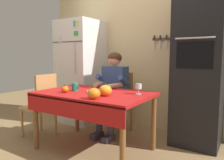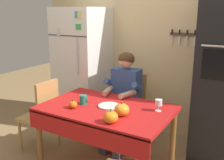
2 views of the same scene
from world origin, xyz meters
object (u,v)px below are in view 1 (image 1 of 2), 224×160
object	(u,v)px
wall_oven	(199,67)
coffee_mug	(75,87)
chair_left_side	(42,103)
wine_glass	(139,87)
pumpkin_large	(105,90)
pumpkin_small	(65,89)
serving_tray	(96,91)
seated_person	(113,86)
chair_behind_person	(119,99)
refrigerator	(81,72)
dining_table	(93,99)
pumpkin_medium	(94,93)

from	to	relation	value
wall_oven	coffee_mug	distance (m)	1.65
chair_left_side	wine_glass	size ratio (longest dim) A/B	7.40
coffee_mug	pumpkin_large	bearing A→B (deg)	-8.44
wall_oven	pumpkin_small	world-z (taller)	wall_oven
wall_oven	serving_tray	world-z (taller)	wall_oven
seated_person	pumpkin_small	xyz separation A→B (m)	(-0.19, -0.80, 0.04)
chair_behind_person	pumpkin_large	size ratio (longest dim) A/B	6.21
refrigerator	chair_behind_person	world-z (taller)	refrigerator
wall_oven	chair_behind_person	xyz separation A→B (m)	(-1.14, -0.13, -0.54)
chair_behind_person	pumpkin_small	bearing A→B (deg)	-100.93
dining_table	serving_tray	distance (m)	0.10
serving_tray	pumpkin_large	bearing A→B (deg)	-32.29
pumpkin_large	chair_left_side	bearing A→B (deg)	176.84
chair_left_side	pumpkin_medium	bearing A→B (deg)	-13.19
pumpkin_large	pumpkin_small	size ratio (longest dim) A/B	1.45
chair_left_side	serving_tray	world-z (taller)	chair_left_side
coffee_mug	pumpkin_small	distance (m)	0.16
pumpkin_small	serving_tray	distance (m)	0.39
dining_table	chair_left_side	world-z (taller)	chair_left_side
refrigerator	seated_person	xyz separation A→B (m)	(0.86, -0.28, -0.16)
refrigerator	pumpkin_large	size ratio (longest dim) A/B	12.01
coffee_mug	wine_glass	world-z (taller)	wine_glass
wine_glass	seated_person	bearing A→B (deg)	146.57
refrigerator	chair_left_side	distance (m)	1.01
dining_table	chair_left_side	size ratio (longest dim) A/B	1.51
refrigerator	chair_behind_person	xyz separation A→B (m)	(0.86, -0.09, -0.39)
coffee_mug	pumpkin_small	bearing A→B (deg)	-96.06
chair_left_side	wine_glass	distance (m)	1.48
serving_tray	pumpkin_small	bearing A→B (deg)	-142.50
pumpkin_large	pumpkin_small	distance (m)	0.55
dining_table	chair_behind_person	bearing A→B (deg)	96.79
dining_table	pumpkin_small	distance (m)	0.36
pumpkin_large	serving_tray	size ratio (longest dim) A/B	0.63
dining_table	serving_tray	xyz separation A→B (m)	(0.02, 0.04, 0.09)
chair_left_side	pumpkin_large	world-z (taller)	chair_left_side
refrigerator	coffee_mug	size ratio (longest dim) A/B	16.21
seated_person	wine_glass	bearing A→B (deg)	-33.43
chair_behind_person	chair_left_side	distance (m)	1.16
dining_table	coffee_mug	size ratio (longest dim) A/B	12.61
seated_person	pumpkin_medium	distance (m)	0.99
wall_oven	seated_person	world-z (taller)	wall_oven
seated_person	chair_left_side	size ratio (longest dim) A/B	1.34
chair_behind_person	chair_left_side	size ratio (longest dim) A/B	1.00
chair_left_side	serving_tray	xyz separation A→B (m)	(0.92, 0.09, 0.24)
seated_person	pumpkin_small	distance (m)	0.82
coffee_mug	serving_tray	bearing A→B (deg)	14.26
refrigerator	pumpkin_small	distance (m)	1.27
pumpkin_small	serving_tray	world-z (taller)	pumpkin_small
refrigerator	dining_table	bearing A→B (deg)	-42.91
serving_tray	pumpkin_medium	bearing A→B (deg)	-56.64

